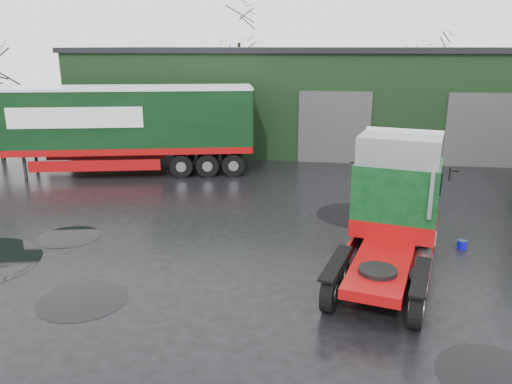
% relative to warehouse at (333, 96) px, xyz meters
% --- Properties ---
extents(ground, '(100.00, 100.00, 0.00)m').
position_rel_warehouse_xyz_m(ground, '(-2.00, -20.00, -3.16)').
color(ground, black).
extents(warehouse, '(32.40, 12.40, 6.30)m').
position_rel_warehouse_xyz_m(warehouse, '(0.00, 0.00, 0.00)').
color(warehouse, black).
rests_on(warehouse, ground).
extents(hero_tractor, '(4.22, 6.86, 3.97)m').
position_rel_warehouse_xyz_m(hero_tractor, '(1.20, -20.94, -1.17)').
color(hero_tractor, '#0C3A17').
rests_on(hero_tractor, ground).
extents(trailer_left, '(14.74, 5.91, 4.48)m').
position_rel_warehouse_xyz_m(trailer_left, '(-11.32, -10.00, -0.91)').
color(trailer_left, silver).
rests_on(trailer_left, ground).
extents(wash_bucket, '(0.37, 0.37, 0.28)m').
position_rel_warehouse_xyz_m(wash_bucket, '(4.00, -18.26, -3.02)').
color(wash_bucket, '#0A08AD').
rests_on(wash_bucket, ground).
extents(tree_back_a, '(4.40, 4.40, 9.50)m').
position_rel_warehouse_xyz_m(tree_back_a, '(-8.00, 10.00, 1.59)').
color(tree_back_a, black).
rests_on(tree_back_a, ground).
extents(tree_back_b, '(4.40, 4.40, 7.50)m').
position_rel_warehouse_xyz_m(tree_back_b, '(8.00, 10.00, 0.59)').
color(tree_back_b, black).
rests_on(tree_back_b, ground).
extents(puddle_0, '(2.33, 2.33, 0.01)m').
position_rel_warehouse_xyz_m(puddle_0, '(-6.77, -23.15, -3.15)').
color(puddle_0, black).
rests_on(puddle_0, ground).
extents(puddle_1, '(3.05, 3.05, 0.01)m').
position_rel_warehouse_xyz_m(puddle_1, '(0.73, -15.24, -3.15)').
color(puddle_1, black).
rests_on(puddle_1, ground).
extents(puddle_3, '(2.34, 2.34, 0.01)m').
position_rel_warehouse_xyz_m(puddle_3, '(2.93, -25.07, -3.15)').
color(puddle_3, black).
rests_on(puddle_3, ground).
extents(puddle_4, '(2.17, 2.17, 0.01)m').
position_rel_warehouse_xyz_m(puddle_4, '(-9.32, -18.95, -3.15)').
color(puddle_4, black).
rests_on(puddle_4, ground).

